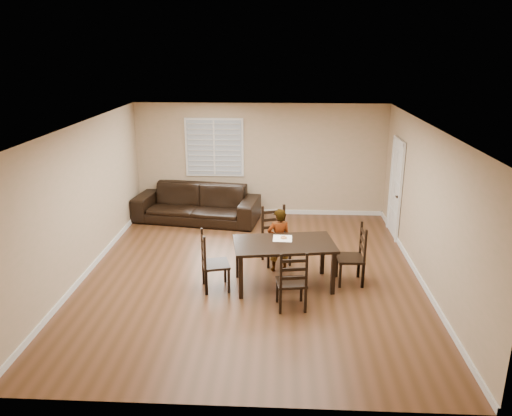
{
  "coord_description": "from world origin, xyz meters",
  "views": [
    {
      "loc": [
        0.51,
        -8.24,
        3.95
      ],
      "look_at": [
        0.03,
        0.83,
        1.0
      ],
      "focal_mm": 35.0,
      "sensor_mm": 36.0,
      "label": 1
    }
  ],
  "objects_px": {
    "dining_table": "(284,247)",
    "chair_left": "(208,264)",
    "donut": "(284,237)",
    "chair_far": "(293,285)",
    "sofa": "(197,204)",
    "chair_right": "(358,257)",
    "child": "(279,240)",
    "chair_near": "(274,236)"
  },
  "relations": [
    {
      "from": "dining_table",
      "to": "chair_left",
      "type": "distance_m",
      "value": 1.31
    },
    {
      "from": "chair_far",
      "to": "sofa",
      "type": "bearing_deg",
      "value": -70.65
    },
    {
      "from": "chair_right",
      "to": "sofa",
      "type": "xyz_separation_m",
      "value": [
        -3.32,
        3.09,
        -0.06
      ]
    },
    {
      "from": "chair_far",
      "to": "child",
      "type": "relative_size",
      "value": 0.84
    },
    {
      "from": "chair_left",
      "to": "sofa",
      "type": "xyz_separation_m",
      "value": [
        -0.77,
        3.48,
        -0.05
      ]
    },
    {
      "from": "chair_right",
      "to": "donut",
      "type": "distance_m",
      "value": 1.33
    },
    {
      "from": "child",
      "to": "chair_left",
      "type": "bearing_deg",
      "value": 18.86
    },
    {
      "from": "chair_right",
      "to": "chair_near",
      "type": "bearing_deg",
      "value": -123.13
    },
    {
      "from": "chair_far",
      "to": "sofa",
      "type": "height_order",
      "value": "chair_far"
    },
    {
      "from": "donut",
      "to": "sofa",
      "type": "distance_m",
      "value": 3.72
    },
    {
      "from": "sofa",
      "to": "dining_table",
      "type": "bearing_deg",
      "value": -49.34
    },
    {
      "from": "chair_near",
      "to": "chair_far",
      "type": "xyz_separation_m",
      "value": [
        0.32,
        -1.95,
        -0.04
      ]
    },
    {
      "from": "chair_near",
      "to": "chair_right",
      "type": "distance_m",
      "value": 1.71
    },
    {
      "from": "chair_near",
      "to": "donut",
      "type": "distance_m",
      "value": 0.95
    },
    {
      "from": "donut",
      "to": "sofa",
      "type": "bearing_deg",
      "value": 123.49
    },
    {
      "from": "sofa",
      "to": "chair_near",
      "type": "bearing_deg",
      "value": -41.17
    },
    {
      "from": "chair_near",
      "to": "chair_left",
      "type": "distance_m",
      "value": 1.68
    },
    {
      "from": "chair_left",
      "to": "chair_right",
      "type": "bearing_deg",
      "value": -96.4
    },
    {
      "from": "sofa",
      "to": "donut",
      "type": "bearing_deg",
      "value": -47.87
    },
    {
      "from": "chair_near",
      "to": "chair_left",
      "type": "bearing_deg",
      "value": -148.2
    },
    {
      "from": "dining_table",
      "to": "donut",
      "type": "bearing_deg",
      "value": 83.66
    },
    {
      "from": "dining_table",
      "to": "chair_far",
      "type": "distance_m",
      "value": 0.93
    },
    {
      "from": "child",
      "to": "donut",
      "type": "relative_size",
      "value": 10.62
    },
    {
      "from": "chair_near",
      "to": "chair_left",
      "type": "xyz_separation_m",
      "value": [
        -1.09,
        -1.27,
        -0.02
      ]
    },
    {
      "from": "child",
      "to": "sofa",
      "type": "bearing_deg",
      "value": -69.52
    },
    {
      "from": "chair_left",
      "to": "chair_right",
      "type": "relative_size",
      "value": 0.98
    },
    {
      "from": "child",
      "to": "chair_right",
      "type": "bearing_deg",
      "value": 146.94
    },
    {
      "from": "dining_table",
      "to": "chair_right",
      "type": "xyz_separation_m",
      "value": [
        1.28,
        0.18,
        -0.22
      ]
    },
    {
      "from": "child",
      "to": "donut",
      "type": "height_order",
      "value": "child"
    },
    {
      "from": "chair_left",
      "to": "donut",
      "type": "relative_size",
      "value": 9.23
    },
    {
      "from": "chair_far",
      "to": "child",
      "type": "xyz_separation_m",
      "value": [
        -0.23,
        1.49,
        0.14
      ]
    },
    {
      "from": "chair_near",
      "to": "chair_left",
      "type": "relative_size",
      "value": 1.05
    },
    {
      "from": "chair_near",
      "to": "sofa",
      "type": "relative_size",
      "value": 0.38
    },
    {
      "from": "child",
      "to": "donut",
      "type": "bearing_deg",
      "value": 85.77
    },
    {
      "from": "donut",
      "to": "chair_near",
      "type": "bearing_deg",
      "value": 101.35
    },
    {
      "from": "child",
      "to": "sofa",
      "type": "distance_m",
      "value": 3.31
    },
    {
      "from": "chair_left",
      "to": "donut",
      "type": "height_order",
      "value": "chair_left"
    },
    {
      "from": "dining_table",
      "to": "donut",
      "type": "height_order",
      "value": "donut"
    },
    {
      "from": "dining_table",
      "to": "chair_far",
      "type": "bearing_deg",
      "value": -90.05
    },
    {
      "from": "dining_table",
      "to": "chair_left",
      "type": "xyz_separation_m",
      "value": [
        -1.27,
        -0.21,
        -0.24
      ]
    },
    {
      "from": "chair_far",
      "to": "dining_table",
      "type": "bearing_deg",
      "value": -89.71
    },
    {
      "from": "chair_near",
      "to": "child",
      "type": "bearing_deg",
      "value": -96.52
    }
  ]
}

